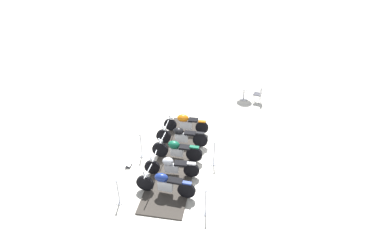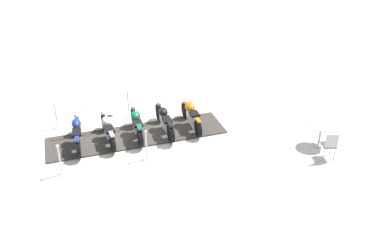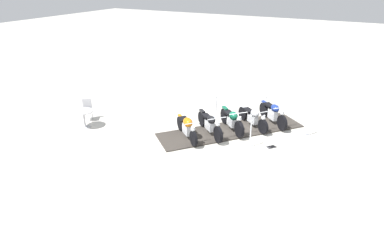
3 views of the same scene
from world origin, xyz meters
name	(u,v)px [view 2 (image 2 of 3)]	position (x,y,z in m)	size (l,w,h in m)	color
ground_plane	(138,136)	(0.00, 0.00, 0.00)	(80.00, 80.00, 0.00)	beige
display_platform	(137,135)	(0.00, 0.00, 0.03)	(6.22, 1.62, 0.05)	#38332D
motorcycle_copper	(191,114)	(1.28, 1.55, 0.54)	(1.66, 1.44, 0.90)	black
motorcycle_black	(164,119)	(0.63, 0.78, 0.49)	(1.81, 1.61, 0.96)	black
motorcycle_forest	(136,123)	(-0.02, 0.02, 0.51)	(1.63, 1.56, 0.99)	black
motorcycle_chrome	(108,128)	(-0.68, -0.74, 0.49)	(1.76, 1.41, 0.90)	black
motorcycle_navy	(77,132)	(-1.33, -1.50, 0.53)	(1.65, 1.63, 0.96)	black
stanchion_left_mid	(147,151)	(1.16, -1.00, 0.32)	(0.35, 0.35, 1.07)	silver
stanchion_right_rear	(57,120)	(-2.89, -1.00, 0.32)	(0.33, 0.33, 1.02)	silver
stanchion_right_mid	(129,108)	(-1.16, 1.00, 0.36)	(0.33, 0.33, 1.11)	silver
stanchion_left_rear	(61,164)	(-0.57, -3.00, 0.39)	(0.28, 0.28, 1.07)	silver
info_placard	(108,115)	(-1.90, 0.64, 0.06)	(0.36, 0.38, 0.18)	#333338
cafe_table	(321,130)	(5.69, 2.66, 0.59)	(0.83, 0.83, 0.77)	#B7B7BC
cafe_chair_near_table	(330,144)	(6.16, 1.98, 0.56)	(0.56, 0.56, 0.97)	#B7B7BC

